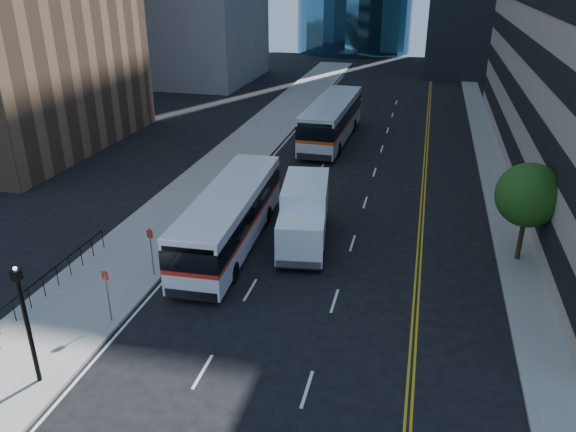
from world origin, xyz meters
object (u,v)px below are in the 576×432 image
at_px(lamp_post, 26,320).
at_px(box_truck, 304,214).
at_px(bus_front, 230,216).
at_px(street_tree, 529,195).
at_px(bus_rear, 332,119).

distance_m(lamp_post, box_truck, 15.11).
distance_m(bus_front, box_truck, 3.96).
xyz_separation_m(street_tree, bus_front, (-14.87, -1.81, -1.90)).
distance_m(street_tree, lamp_post, 22.82).
bearing_deg(bus_rear, box_truck, -82.98).
bearing_deg(lamp_post, street_tree, 37.87).
bearing_deg(box_truck, street_tree, -4.87).
bearing_deg(lamp_post, bus_front, 75.60).
relative_size(street_tree, lamp_post, 1.12).
bearing_deg(street_tree, lamp_post, -142.13).
height_order(bus_front, box_truck, box_truck).
bearing_deg(bus_rear, bus_front, -93.47).
bearing_deg(bus_front, street_tree, 4.62).
relative_size(street_tree, bus_front, 0.41).
height_order(street_tree, lamp_post, street_tree).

